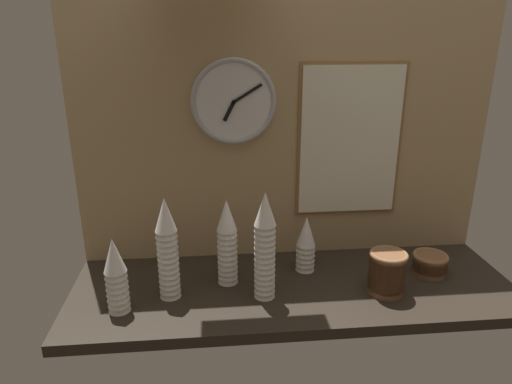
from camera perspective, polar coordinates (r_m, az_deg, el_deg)
name	(u,v)px	position (r m, az deg, el deg)	size (l,w,h in m)	color
ground_plane	(293,288)	(1.72, 4.70, -11.87)	(1.60, 0.56, 0.04)	black
wall_tiled_back	(285,127)	(1.77, 3.69, 8.07)	(1.60, 0.03, 1.05)	tan
cup_stack_center_right	(306,244)	(1.75, 6.25, -6.45)	(0.07, 0.07, 0.22)	white
cup_stack_center	(265,246)	(1.54, 1.11, -6.78)	(0.07, 0.07, 0.39)	white
cup_stack_center_left	(227,242)	(1.64, -3.63, -6.26)	(0.07, 0.07, 0.32)	white
cup_stack_left	(167,249)	(1.57, -11.02, -6.99)	(0.07, 0.07, 0.37)	white
cup_stack_far_left	(116,275)	(1.56, -17.11, -9.94)	(0.07, 0.07, 0.26)	white
bowl_stack_far_right	(430,263)	(1.87, 20.89, -8.31)	(0.13, 0.13, 0.08)	brown
bowl_stack_right	(387,272)	(1.68, 16.06, -9.55)	(0.13, 0.13, 0.15)	brown
wall_clock	(234,102)	(1.70, -2.81, 11.21)	(0.31, 0.03, 0.31)	white
menu_board	(350,141)	(1.81, 11.65, 6.21)	(0.41, 0.01, 0.60)	olive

